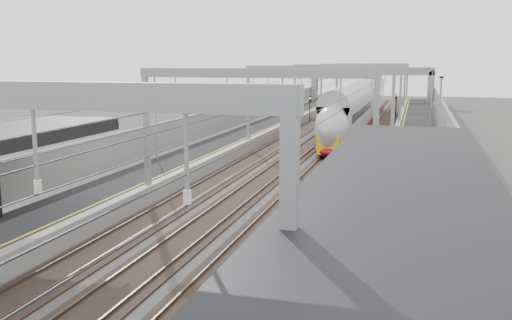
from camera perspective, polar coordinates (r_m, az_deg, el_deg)
The scene contains 12 objects.
platform_left at distance 54.87m, azimuth -1.58°, elevation 2.03°, with size 4.00×120.00×1.00m, color black.
platform_right at distance 52.41m, azimuth 15.36°, elevation 1.31°, with size 4.00×120.00×1.00m, color black.
tracks at distance 53.12m, azimuth 6.69°, elevation 1.21°, with size 11.40×140.00×0.20m.
overhead_line at distance 59.10m, azimuth 7.84°, elevation 7.99°, with size 13.00×140.00×6.60m.
canopy_right at distance 10.28m, azimuth 14.03°, elevation -6.67°, with size 4.40×30.00×4.24m.
overbridge at distance 107.23m, azimuth 11.50°, elevation 8.23°, with size 22.00×2.20×6.90m.
wall_left at distance 55.77m, azimuth -4.73°, elevation 3.26°, with size 0.30×120.00×3.20m, color gray.
wall_right at distance 52.35m, azimuth 18.92°, elevation 2.33°, with size 0.30×120.00×3.20m, color gray.
train at distance 69.49m, azimuth 10.20°, elevation 4.92°, with size 2.84×51.66×4.48m.
signal_green at distance 74.78m, azimuth 5.41°, elevation 5.55°, with size 0.32×0.32×3.48m.
signal_red_near at distance 79.22m, azimuth 12.16°, elevation 5.61°, with size 0.32×0.32×3.48m.
signal_red_far at distance 82.38m, azimuth 13.84°, elevation 5.70°, with size 0.32×0.32×3.48m.
Camera 1 is at (8.24, -6.88, 7.96)m, focal length 40.00 mm.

